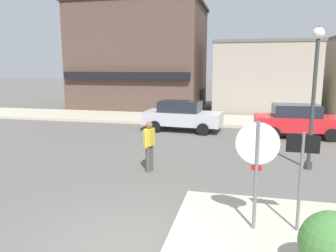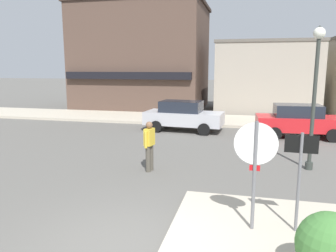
# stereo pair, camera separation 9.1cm
# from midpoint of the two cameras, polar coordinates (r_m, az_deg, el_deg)

# --- Properties ---
(ground_plane) EXTENTS (160.00, 160.00, 0.00)m
(ground_plane) POSITION_cam_midpoint_polar(r_m,az_deg,el_deg) (6.48, -8.28, -20.47)
(ground_plane) COLOR #5B5954
(kerb_far) EXTENTS (80.00, 4.00, 0.15)m
(kerb_far) POSITION_cam_midpoint_polar(r_m,az_deg,el_deg) (20.33, 6.85, 1.07)
(kerb_far) COLOR #B7AD99
(kerb_far) RESTS_ON ground
(stop_sign) EXTENTS (0.82, 0.07, 2.30)m
(stop_sign) POSITION_cam_midpoint_polar(r_m,az_deg,el_deg) (6.50, 14.80, -6.00)
(stop_sign) COLOR slate
(stop_sign) RESTS_ON ground
(one_way_sign) EXTENTS (0.60, 0.06, 2.10)m
(one_way_sign) POSITION_cam_midpoint_polar(r_m,az_deg,el_deg) (6.73, 21.78, -7.48)
(one_way_sign) COLOR slate
(one_way_sign) RESTS_ON ground
(lamp_post) EXTENTS (0.36, 0.36, 4.54)m
(lamp_post) POSITION_cam_midpoint_polar(r_m,az_deg,el_deg) (11.28, 24.02, 7.66)
(lamp_post) COLOR #333833
(lamp_post) RESTS_ON ground
(parked_car_nearest) EXTENTS (4.12, 2.12, 1.56)m
(parked_car_nearest) POSITION_cam_midpoint_polar(r_m,az_deg,el_deg) (17.04, 2.31, 1.86)
(parked_car_nearest) COLOR #B7B7BC
(parked_car_nearest) RESTS_ON ground
(parked_car_second) EXTENTS (4.08, 2.04, 1.56)m
(parked_car_second) POSITION_cam_midpoint_polar(r_m,az_deg,el_deg) (16.64, 21.56, 0.94)
(parked_car_second) COLOR red
(parked_car_second) RESTS_ON ground
(pedestrian_crossing_near) EXTENTS (0.29, 0.56, 1.61)m
(pedestrian_crossing_near) POSITION_cam_midpoint_polar(r_m,az_deg,el_deg) (10.40, -3.52, -3.27)
(pedestrian_crossing_near) COLOR #4C473D
(pedestrian_crossing_near) RESTS_ON ground
(building_corner_shop) EXTENTS (9.96, 7.97, 8.13)m
(building_corner_shop) POSITION_cam_midpoint_polar(r_m,az_deg,el_deg) (26.97, -4.76, 11.86)
(building_corner_shop) COLOR brown
(building_corner_shop) RESTS_ON ground
(building_storefront_left_near) EXTENTS (7.09, 5.60, 5.08)m
(building_storefront_left_near) POSITION_cam_midpoint_polar(r_m,az_deg,el_deg) (25.21, 16.20, 8.15)
(building_storefront_left_near) COLOR #9E9384
(building_storefront_left_near) RESTS_ON ground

